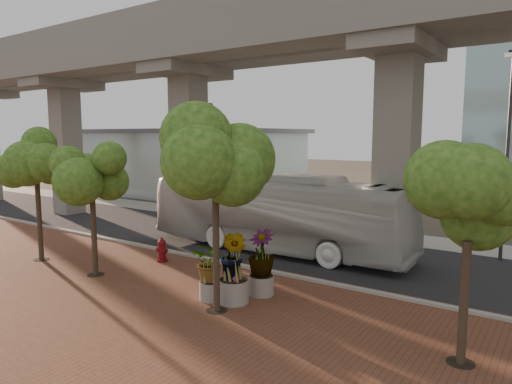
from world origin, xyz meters
The scene contains 18 objects.
ground centered at (0.00, 0.00, 0.00)m, with size 160.00×160.00×0.00m, color #3A342A.
brick_plaza centered at (0.00, -8.00, 0.03)m, with size 70.00×13.00×0.06m, color brown.
asphalt_road centered at (0.00, 2.00, 0.02)m, with size 90.00×8.00×0.04m, color black.
curb_strip centered at (0.00, -2.00, 0.08)m, with size 70.00×0.25×0.16m, color gray.
far_sidewalk centered at (0.00, 7.50, 0.03)m, with size 90.00×3.00×0.06m, color gray.
transit_viaduct centered at (0.00, 2.00, 7.29)m, with size 72.00×5.60×12.40m.
station_pavilion centered at (-20.00, 16.00, 3.22)m, with size 23.00×13.00×6.30m.
transit_bus centered at (0.30, 1.40, 1.89)m, with size 3.19×13.58×3.79m, color silver.
fire_hydrant centered at (-2.77, -3.36, 0.58)m, with size 0.54×0.49×1.09m.
planter_front centered at (2.18, -5.78, 1.28)m, with size 1.83×1.83×2.01m.
planter_right centered at (3.35, -4.40, 1.48)m, with size 2.20×2.20×2.35m.
planter_left centered at (3.00, -5.56, 1.58)m, with size 2.27×2.27×2.50m.
street_tree_far_west centered at (-7.54, -6.30, 4.62)m, with size 3.26×3.26×6.07m.
street_tree_near_west centered at (-3.53, -6.32, 4.11)m, with size 3.15×3.15×5.51m.
street_tree_near_east centered at (2.99, -6.46, 4.97)m, with size 4.17×4.17×6.83m.
street_tree_far_east centered at (10.23, -5.65, 4.07)m, with size 3.08×3.08×5.43m.
streetlamp_west centered at (-7.95, 6.31, 4.57)m, with size 0.39×1.13×7.82m.
streetlamp_east centered at (9.79, 5.59, 5.38)m, with size 0.46×1.34×9.22m.
Camera 1 is at (12.15, -17.47, 5.74)m, focal length 32.00 mm.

